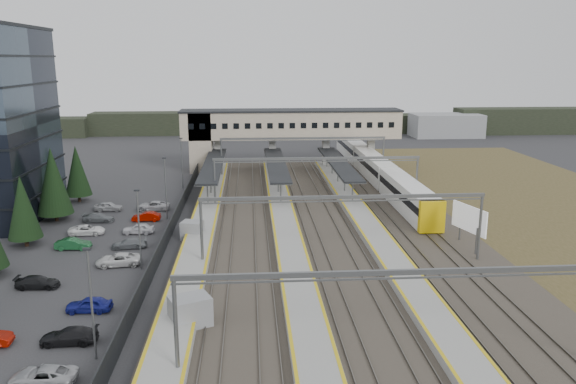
{
  "coord_description": "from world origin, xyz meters",
  "views": [
    {
      "loc": [
        2.86,
        -60.97,
        20.23
      ],
      "look_at": [
        7.54,
        7.13,
        4.0
      ],
      "focal_mm": 35.0,
      "sensor_mm": 36.0,
      "label": 1
    }
  ],
  "objects": [
    {
      "name": "fence",
      "position": [
        -6.5,
        5.0,
        1.0
      ],
      "size": [
        0.08,
        90.0,
        2.0
      ],
      "color": "#26282B",
      "rests_on": "ground"
    },
    {
      "name": "train",
      "position": [
        24.0,
        32.14,
        2.18
      ],
      "size": [
        3.04,
        63.63,
        3.83
      ],
      "color": "white",
      "rests_on": "ground"
    },
    {
      "name": "lampposts",
      "position": [
        -8.0,
        1.25,
        4.34
      ],
      "size": [
        0.5,
        53.25,
        8.07
      ],
      "color": "slate",
      "rests_on": "ground"
    },
    {
      "name": "gantries",
      "position": [
        12.0,
        3.0,
        6.0
      ],
      "size": [
        28.4,
        62.28,
        7.17
      ],
      "color": "slate",
      "rests_on": "ground"
    },
    {
      "name": "billboard",
      "position": [
        26.45,
        -4.07,
        3.21
      ],
      "size": [
        1.72,
        5.54,
        4.81
      ],
      "color": "slate",
      "rests_on": "ground"
    },
    {
      "name": "canopies",
      "position": [
        7.0,
        27.0,
        3.92
      ],
      "size": [
        23.1,
        30.0,
        3.28
      ],
      "color": "black",
      "rests_on": "ground"
    },
    {
      "name": "relay_cabin_near",
      "position": [
        -1.92,
        -20.72,
        1.25
      ],
      "size": [
        3.62,
        3.22,
        2.49
      ],
      "color": "gray",
      "rests_on": "ground"
    },
    {
      "name": "conifer_row",
      "position": [
        -22.0,
        -3.86,
        4.84
      ],
      "size": [
        4.42,
        49.82,
        9.5
      ],
      "color": "black",
      "rests_on": "ground"
    },
    {
      "name": "relay_cabin_far",
      "position": [
        -3.9,
        1.27,
        1.05
      ],
      "size": [
        2.71,
        2.44,
        2.11
      ],
      "color": "gray",
      "rests_on": "ground"
    },
    {
      "name": "car_park",
      "position": [
        -13.03,
        -5.23,
        0.6
      ],
      "size": [
        10.44,
        44.62,
        1.28
      ],
      "color": "#A5A4A9",
      "rests_on": "ground"
    },
    {
      "name": "ground",
      "position": [
        0.0,
        0.0,
        0.0
      ],
      "size": [
        220.0,
        220.0,
        0.0
      ],
      "primitive_type": "plane",
      "color": "#2B2B2D",
      "rests_on": "ground"
    },
    {
      "name": "rail_corridor",
      "position": [
        9.34,
        5.0,
        0.29
      ],
      "size": [
        34.0,
        90.0,
        0.92
      ],
      "color": "#342E28",
      "rests_on": "ground"
    },
    {
      "name": "treeline_far",
      "position": [
        23.81,
        92.28,
        2.95
      ],
      "size": [
        170.0,
        19.0,
        7.0
      ],
      "color": "black",
      "rests_on": "ground"
    },
    {
      "name": "footbridge",
      "position": [
        7.7,
        42.0,
        7.93
      ],
      "size": [
        40.4,
        6.4,
        11.2
      ],
      "color": "tan",
      "rests_on": "ground"
    }
  ]
}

